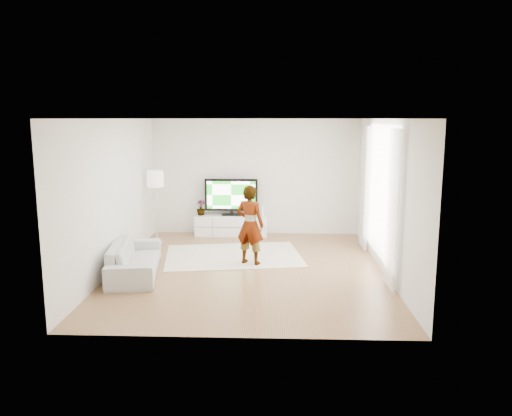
{
  "coord_description": "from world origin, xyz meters",
  "views": [
    {
      "loc": [
        0.49,
        -9.05,
        2.8
      ],
      "look_at": [
        0.12,
        0.4,
        1.1
      ],
      "focal_mm": 35.0,
      "sensor_mm": 36.0,
      "label": 1
    }
  ],
  "objects_px": {
    "television": "(231,196)",
    "player": "(250,225)",
    "sofa": "(135,258)",
    "rug": "(233,255)",
    "media_console": "(231,225)",
    "floor_lamp": "(155,182)"
  },
  "relations": [
    {
      "from": "player",
      "to": "sofa",
      "type": "xyz_separation_m",
      "value": [
        -2.06,
        -0.72,
        -0.49
      ]
    },
    {
      "from": "television",
      "to": "media_console",
      "type": "bearing_deg",
      "value": -90.0
    },
    {
      "from": "sofa",
      "to": "floor_lamp",
      "type": "distance_m",
      "value": 2.6
    },
    {
      "from": "rug",
      "to": "player",
      "type": "height_order",
      "value": "player"
    },
    {
      "from": "television",
      "to": "player",
      "type": "relative_size",
      "value": 0.83
    },
    {
      "from": "media_console",
      "to": "floor_lamp",
      "type": "relative_size",
      "value": 1.05
    },
    {
      "from": "media_console",
      "to": "rug",
      "type": "bearing_deg",
      "value": -83.81
    },
    {
      "from": "television",
      "to": "floor_lamp",
      "type": "distance_m",
      "value": 1.88
    },
    {
      "from": "rug",
      "to": "television",
      "type": "bearing_deg",
      "value": 96.1
    },
    {
      "from": "media_console",
      "to": "television",
      "type": "bearing_deg",
      "value": 90.0
    },
    {
      "from": "sofa",
      "to": "floor_lamp",
      "type": "bearing_deg",
      "value": -5.7
    },
    {
      "from": "rug",
      "to": "sofa",
      "type": "xyz_separation_m",
      "value": [
        -1.69,
        -1.29,
        0.29
      ]
    },
    {
      "from": "television",
      "to": "player",
      "type": "distance_m",
      "value": 2.53
    },
    {
      "from": "player",
      "to": "television",
      "type": "bearing_deg",
      "value": -53.78
    },
    {
      "from": "television",
      "to": "sofa",
      "type": "xyz_separation_m",
      "value": [
        -1.49,
        -3.18,
        -0.67
      ]
    },
    {
      "from": "player",
      "to": "floor_lamp",
      "type": "height_order",
      "value": "floor_lamp"
    },
    {
      "from": "media_console",
      "to": "television",
      "type": "xyz_separation_m",
      "value": [
        0.0,
        0.03,
        0.73
      ]
    },
    {
      "from": "rug",
      "to": "player",
      "type": "xyz_separation_m",
      "value": [
        0.38,
        -0.57,
        0.78
      ]
    },
    {
      "from": "rug",
      "to": "floor_lamp",
      "type": "distance_m",
      "value": 2.53
    },
    {
      "from": "media_console",
      "to": "sofa",
      "type": "bearing_deg",
      "value": -115.23
    },
    {
      "from": "media_console",
      "to": "player",
      "type": "distance_m",
      "value": 2.56
    },
    {
      "from": "rug",
      "to": "sofa",
      "type": "bearing_deg",
      "value": -142.52
    }
  ]
}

